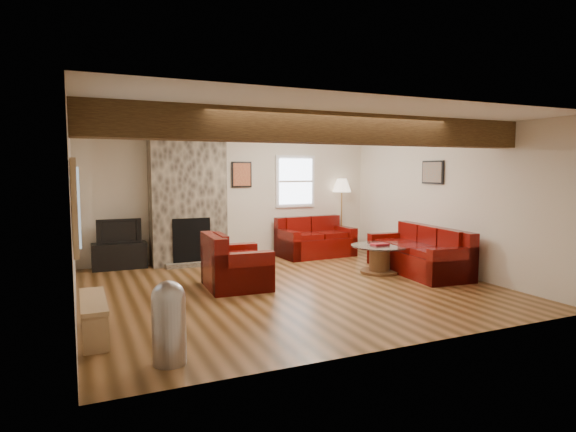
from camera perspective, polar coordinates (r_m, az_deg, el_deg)
name	(u,v)px	position (r m, az deg, el deg)	size (l,w,h in m)	color
room	(290,206)	(7.26, 0.22, 1.20)	(8.00, 8.00, 8.00)	#513315
oak_beam	(331,128)	(6.14, 5.09, 10.30)	(6.00, 0.36, 0.38)	black
chimney_breast	(188,200)	(9.32, -11.77, 1.84)	(1.40, 0.67, 2.50)	#37312B
back_window	(295,181)	(10.26, 0.89, 4.13)	(0.90, 0.08, 1.10)	white
hatch_window	(76,205)	(5.11, -23.86, 1.18)	(0.08, 1.00, 0.90)	tan
ceiling_dome	(316,132)	(8.46, 3.32, 9.86)	(0.40, 0.40, 0.18)	white
artwork_back	(242,175)	(9.82, -5.50, 4.92)	(0.42, 0.06, 0.52)	black
artwork_right	(432,172)	(9.10, 16.74, 4.98)	(0.06, 0.55, 0.42)	black
sofa_three	(417,250)	(8.72, 15.10, -3.91)	(2.06, 0.86, 0.80)	#4B0905
loveseat	(316,237)	(10.03, 3.30, -2.49)	(1.51, 0.87, 0.80)	#4B0905
armchair_red	(236,261)	(7.41, -6.14, -5.28)	(1.02, 0.90, 0.83)	#4B0905
coffee_table	(379,259)	(8.56, 10.79, -5.03)	(1.00, 1.00, 0.52)	#492E17
tv_cabinet	(120,256)	(9.29, -19.34, -4.47)	(0.95, 0.38, 0.47)	black
television	(119,231)	(9.22, -19.43, -1.66)	(0.77, 0.10, 0.44)	black
floor_lamp	(342,189)	(10.61, 6.39, 3.15)	(0.41, 0.41, 1.60)	tan
pine_bench	(94,318)	(5.66, -22.04, -11.17)	(0.26, 1.11, 0.42)	tan
pedal_bin	(169,322)	(4.67, -13.93, -12.15)	(0.31, 0.31, 0.78)	#A2A2A7
coal_bucket	(223,259)	(9.04, -7.75, -5.02)	(0.33, 0.33, 0.31)	gray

